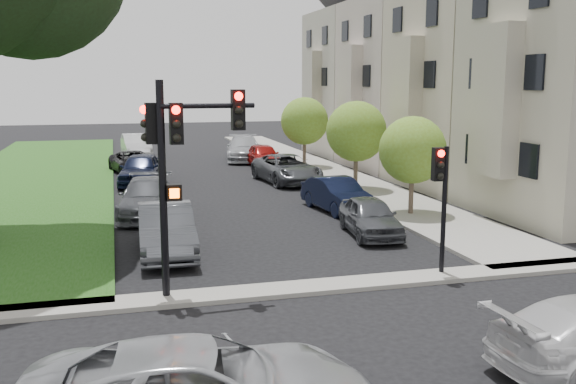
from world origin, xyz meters
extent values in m
plane|color=black|center=(0.00, 0.00, 0.00)|extent=(140.00, 140.00, 0.00)
cube|color=#194C0E|center=(-9.00, 24.00, 0.06)|extent=(8.00, 44.00, 0.12)
cube|color=gray|center=(6.75, 24.00, 0.06)|extent=(3.50, 44.00, 0.12)
cube|color=gray|center=(0.00, 2.00, 0.06)|extent=(60.00, 1.00, 0.12)
cube|color=#B2AB98|center=(8.65, 8.00, 4.50)|extent=(0.70, 2.20, 5.50)
cube|color=black|center=(8.95, 8.00, 5.50)|extent=(0.08, 3.60, 6.00)
cube|color=gray|center=(12.50, 15.50, 5.00)|extent=(7.00, 7.40, 10.00)
cube|color=gray|center=(8.65, 15.50, 4.50)|extent=(0.70, 2.20, 5.50)
cube|color=black|center=(8.95, 15.50, 5.50)|extent=(0.08, 3.60, 6.00)
cube|color=beige|center=(12.50, 23.00, 5.00)|extent=(7.00, 7.40, 10.00)
cube|color=beige|center=(8.65, 23.00, 4.50)|extent=(0.70, 2.20, 5.50)
cube|color=black|center=(8.95, 23.00, 5.50)|extent=(0.08, 3.60, 6.00)
cube|color=tan|center=(12.50, 30.50, 5.00)|extent=(7.00, 7.40, 10.00)
cube|color=tan|center=(8.65, 30.50, 4.50)|extent=(0.70, 2.20, 5.50)
cube|color=black|center=(8.95, 30.50, 5.50)|extent=(0.08, 3.60, 6.00)
cylinder|color=brown|center=(6.20, 9.56, 0.93)|extent=(0.19, 0.19, 1.86)
sphere|color=olive|center=(6.20, 9.56, 2.60)|extent=(2.60, 2.60, 2.60)
cylinder|color=brown|center=(6.20, 15.54, 1.02)|extent=(0.20, 0.20, 2.05)
sphere|color=olive|center=(6.20, 15.54, 2.87)|extent=(2.87, 2.87, 2.87)
cylinder|color=brown|center=(6.20, 24.09, 1.02)|extent=(0.20, 0.20, 2.04)
sphere|color=olive|center=(6.20, 24.09, 2.85)|extent=(2.85, 2.85, 2.85)
cylinder|color=black|center=(-3.80, 2.20, 2.62)|extent=(0.19, 0.19, 5.24)
cylinder|color=black|center=(-2.69, 2.20, 4.63)|extent=(2.22, 0.23, 0.12)
cube|color=black|center=(-3.45, 2.20, 4.23)|extent=(0.31, 0.28, 0.96)
cube|color=black|center=(-1.99, 2.20, 4.53)|extent=(0.31, 0.28, 0.96)
cube|color=black|center=(-4.00, 2.45, 4.23)|extent=(0.28, 0.31, 0.96)
sphere|color=#FF0C05|center=(-3.45, 2.05, 4.55)|extent=(0.20, 0.20, 0.20)
sphere|color=black|center=(-3.45, 2.05, 3.91)|extent=(0.20, 0.20, 0.20)
cube|color=black|center=(-3.55, 2.20, 2.62)|extent=(0.36, 0.27, 0.38)
cube|color=#FF5905|center=(-3.55, 2.06, 2.62)|extent=(0.22, 0.03, 0.22)
cylinder|color=black|center=(3.55, 2.20, 1.76)|extent=(0.14, 0.14, 3.52)
cube|color=black|center=(3.31, 2.20, 3.06)|extent=(0.29, 0.26, 0.88)
sphere|color=#FF0C05|center=(3.31, 2.06, 3.35)|extent=(0.19, 0.19, 0.19)
imported|color=#3F4247|center=(3.45, 7.02, 0.66)|extent=(1.98, 4.01, 1.31)
imported|color=black|center=(3.73, 11.19, 0.68)|extent=(1.96, 4.30, 1.37)
imported|color=#3F4247|center=(3.71, 18.92, 0.73)|extent=(2.98, 5.49, 1.46)
imported|color=maroon|center=(3.91, 25.19, 0.71)|extent=(1.73, 4.21, 1.43)
imported|color=#999BA0|center=(3.40, 28.74, 0.80)|extent=(3.17, 5.85, 1.61)
imported|color=#3F4247|center=(-3.46, 6.35, 0.76)|extent=(1.72, 4.65, 1.52)
imported|color=#3F4247|center=(-3.72, 12.21, 0.73)|extent=(2.65, 5.26, 1.46)
imported|color=black|center=(-3.63, 20.17, 0.80)|extent=(2.67, 4.95, 1.60)
imported|color=black|center=(-3.85, 24.37, 0.64)|extent=(2.96, 4.93, 1.28)
imported|color=silver|center=(-3.43, 32.52, 0.81)|extent=(2.06, 5.00, 1.61)
camera|label=1|loc=(-4.84, -12.85, 5.20)|focal=40.00mm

